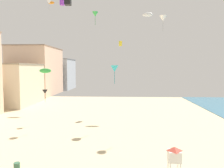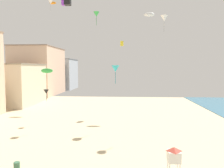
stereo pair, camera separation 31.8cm
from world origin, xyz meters
TOP-DOWN VIEW (x-y plane):
  - boardwalk_hotel_mid at (-26.63, 44.66)m, footprint 15.15×15.54m
  - boardwalk_hotel_far at (-26.63, 65.05)m, footprint 13.64×20.19m
  - boardwalk_hotel_distant at (-26.63, 84.52)m, footprint 16.26×16.30m
  - lifeguard_stand at (8.84, 8.91)m, footprint 1.10×1.10m
  - beach_trash_bin at (-5.63, 8.56)m, footprint 0.56×0.56m
  - kite_black_delta at (-9.33, 26.07)m, footprint 0.92×0.92m
  - kite_white_parafoil at (9.49, 37.45)m, footprint 2.27×0.63m
  - kite_purple_box at (-8.67, 35.52)m, footprint 0.85×0.85m
  - kite_orange_parafoil at (-11.52, 36.93)m, footprint 1.49×0.41m
  - kite_yellow_box at (3.64, 36.18)m, footprint 0.65×0.65m
  - kite_green_parafoil at (-12.58, 35.31)m, footprint 2.61×0.73m
  - kite_white_delta at (10.50, 24.72)m, footprint 1.10×1.10m
  - kite_white_delta_2 at (-10.56, 32.75)m, footprint 0.89×0.89m
  - kite_black_box at (-1.24, 11.03)m, footprint 0.60×0.60m
  - kite_cyan_delta at (2.83, 24.03)m, footprint 1.29×1.29m
  - kite_green_delta at (-1.02, 30.26)m, footprint 1.08×1.08m

SIDE VIEW (x-z plane):
  - beach_trash_bin at x=-5.63m, z-range 0.00..0.90m
  - lifeguard_stand at x=8.84m, z-range 0.56..3.11m
  - boardwalk_hotel_mid at x=-26.63m, z-range 0.01..10.70m
  - kite_black_delta at x=-9.33m, z-range 4.44..6.54m
  - boardwalk_hotel_distant at x=-26.63m, z-range 0.01..13.46m
  - boardwalk_hotel_far at x=-26.63m, z-range 0.01..16.88m
  - kite_green_parafoil at x=-12.58m, z-range 8.48..9.50m
  - kite_cyan_delta at x=2.83m, z-range 8.04..10.96m
  - kite_yellow_box at x=3.64m, z-range 14.30..15.33m
  - kite_black_box at x=-1.24m, z-range 15.78..16.72m
  - kite_white_delta at x=10.50m, z-range 16.16..18.67m
  - kite_green_delta at x=-1.02m, z-range 18.34..20.80m
  - kite_white_parafoil at x=9.49m, z-range 20.70..21.58m
  - kite_white_delta_2 at x=-10.56m, z-range 21.67..23.68m
  - kite_purple_box at x=-8.67m, z-range 22.84..24.17m
  - kite_orange_parafoil at x=-11.52m, z-range 23.50..24.08m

